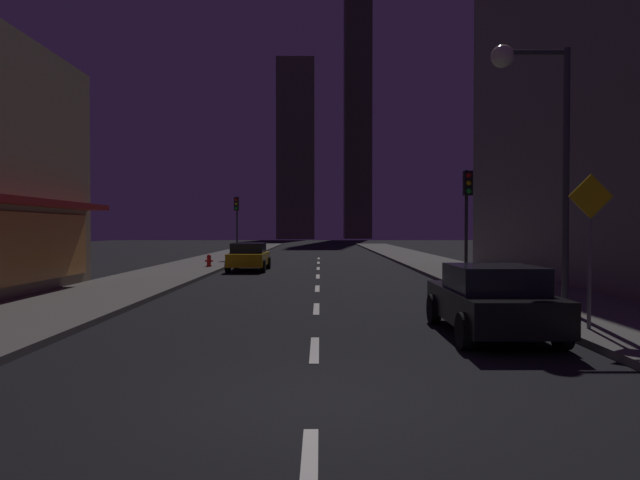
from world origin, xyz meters
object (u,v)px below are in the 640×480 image
traffic_light_near_right (469,201)px  pedestrian_crossing_sign (592,237)px  fire_hydrant_far_left (211,261)px  traffic_light_far_left (238,214)px  street_lamp_right (535,112)px  car_parked_far (251,257)px  car_parked_near (493,300)px

traffic_light_near_right → pedestrian_crossing_sign: traffic_light_near_right is taller
fire_hydrant_far_left → traffic_light_far_left: traffic_light_far_left is taller
fire_hydrant_far_left → traffic_light_near_right: (11.40, -9.77, 2.74)m
traffic_light_far_left → street_lamp_right: bearing=-65.6°
traffic_light_near_right → traffic_light_far_left: 20.50m
car_parked_far → pedestrian_crossing_sign: pedestrian_crossing_sign is taller
car_parked_near → traffic_light_far_left: (-9.10, 26.54, 2.45)m
car_parked_far → fire_hydrant_far_left: size_ratio=6.48×
car_parked_near → street_lamp_right: 5.31m
pedestrian_crossing_sign → street_lamp_right: bearing=95.0°
traffic_light_far_left → pedestrian_crossing_sign: size_ratio=1.33×
traffic_light_near_right → pedestrian_crossing_sign: (0.10, -9.27, -1.18)m
car_parked_near → car_parked_far: (-7.20, 17.89, 0.00)m
car_parked_near → fire_hydrant_far_left: (-9.50, 19.00, -0.29)m
traffic_light_far_left → street_lamp_right: (10.88, -24.03, 1.87)m
traffic_light_far_left → pedestrian_crossing_sign: (11.10, -26.57, -1.18)m
fire_hydrant_far_left → traffic_light_far_left: 8.03m
car_parked_far → pedestrian_crossing_sign: bearing=-62.8°
traffic_light_near_right → car_parked_far: bearing=136.4°
street_lamp_right → pedestrian_crossing_sign: street_lamp_right is taller
car_parked_far → street_lamp_right: street_lamp_right is taller
car_parked_near → car_parked_far: size_ratio=1.00×
car_parked_far → car_parked_near: bearing=-68.1°
traffic_light_near_right → traffic_light_far_left: size_ratio=1.00×
traffic_light_far_left → street_lamp_right: 26.44m
pedestrian_crossing_sign → traffic_light_far_left: bearing=112.7°
street_lamp_right → pedestrian_crossing_sign: bearing=-85.0°
car_parked_near → pedestrian_crossing_sign: (2.00, -0.03, 1.28)m
pedestrian_crossing_sign → car_parked_far: bearing=117.2°
fire_hydrant_far_left → traffic_light_far_left: (0.40, 7.54, 2.74)m
car_parked_near → car_parked_far: 19.29m
traffic_light_near_right → street_lamp_right: size_ratio=0.64×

